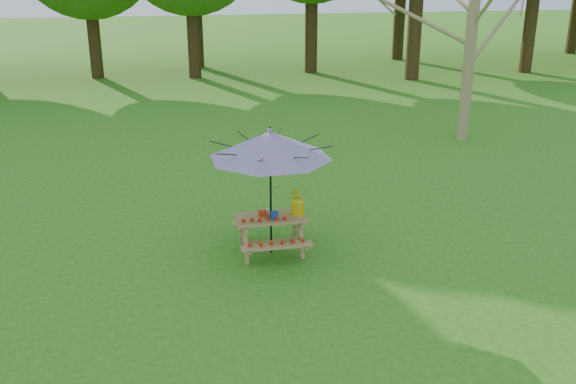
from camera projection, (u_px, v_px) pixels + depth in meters
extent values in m
cylinder|color=#937F50|center=(471.00, 43.00, 17.52)|extent=(0.42, 0.42, 5.47)
cube|color=olive|center=(271.00, 218.00, 11.00)|extent=(1.20, 0.62, 0.04)
cube|color=olive|center=(277.00, 246.00, 10.59)|extent=(1.20, 0.22, 0.04)
cube|color=olive|center=(266.00, 222.00, 11.61)|extent=(1.20, 0.22, 0.04)
cylinder|color=black|center=(271.00, 192.00, 10.85)|extent=(0.04, 0.04, 2.25)
cone|color=teal|center=(270.00, 145.00, 10.57)|extent=(2.76, 2.76, 0.45)
sphere|color=teal|center=(270.00, 130.00, 10.49)|extent=(0.08, 0.08, 0.08)
cube|color=red|center=(262.00, 213.00, 11.03)|extent=(0.14, 0.12, 0.10)
cylinder|color=#1440AA|center=(274.00, 215.00, 10.88)|extent=(0.13, 0.13, 0.13)
cube|color=#EDE7CD|center=(265.00, 212.00, 11.12)|extent=(0.13, 0.13, 0.07)
cylinder|color=#E4B30C|center=(298.00, 208.00, 11.06)|extent=(0.23, 0.23, 0.23)
imported|color=yellow|center=(298.00, 196.00, 10.99)|extent=(0.35, 0.32, 0.34)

